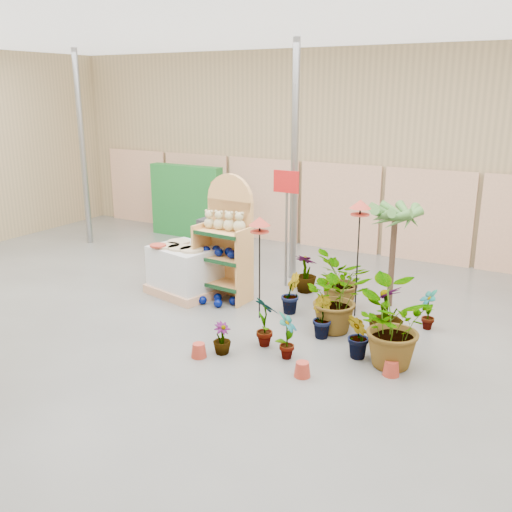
{
  "coord_description": "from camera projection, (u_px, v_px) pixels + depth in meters",
  "views": [
    {
      "loc": [
        4.68,
        -6.23,
        3.6
      ],
      "look_at": [
        0.3,
        1.5,
        1.0
      ],
      "focal_mm": 40.0,
      "sensor_mm": 36.0,
      "label": 1
    }
  ],
  "objects": [
    {
      "name": "room",
      "position": [
        219.0,
        185.0,
        8.56
      ],
      "size": [
        15.2,
        12.1,
        4.7
      ],
      "color": "#5C5C58",
      "rests_on": "ground"
    },
    {
      "name": "display_shelf",
      "position": [
        228.0,
        243.0,
        10.02
      ],
      "size": [
        0.96,
        0.64,
        2.22
      ],
      "rotation": [
        0.0,
        0.0,
        -0.07
      ],
      "color": "tan",
      "rests_on": "ground"
    },
    {
      "name": "teddy_bears",
      "position": [
        225.0,
        222.0,
        9.81
      ],
      "size": [
        0.82,
        0.22,
        0.35
      ],
      "color": "#CDBF89",
      "rests_on": "display_shelf"
    },
    {
      "name": "gazing_balls_shelf",
      "position": [
        224.0,
        252.0,
        9.96
      ],
      "size": [
        0.81,
        0.28,
        0.15
      ],
      "color": "#020E5A",
      "rests_on": "display_shelf"
    },
    {
      "name": "gazing_balls_floor",
      "position": [
        218.0,
        300.0,
        9.9
      ],
      "size": [
        0.63,
        0.39,
        0.15
      ],
      "color": "#020E5A",
      "rests_on": "ground"
    },
    {
      "name": "pallet_stack",
      "position": [
        186.0,
        270.0,
        10.36
      ],
      "size": [
        1.45,
        1.29,
        0.92
      ],
      "rotation": [
        0.0,
        0.0,
        -0.23
      ],
      "color": "tan",
      "rests_on": "ground"
    },
    {
      "name": "charcoal_planters",
      "position": [
        209.0,
        245.0,
        12.14
      ],
      "size": [
        0.8,
        0.5,
        1.0
      ],
      "color": "#262628",
      "rests_on": "ground"
    },
    {
      "name": "trellis_stock",
      "position": [
        187.0,
        201.0,
        14.31
      ],
      "size": [
        2.0,
        0.3,
        1.8
      ],
      "primitive_type": "cube",
      "color": "#1D702A",
      "rests_on": "ground"
    },
    {
      "name": "offer_sign",
      "position": [
        286.0,
        205.0,
        10.42
      ],
      "size": [
        0.5,
        0.08,
        2.2
      ],
      "color": "gray",
      "rests_on": "ground"
    },
    {
      "name": "bird_table_front",
      "position": [
        260.0,
        225.0,
        8.9
      ],
      "size": [
        0.34,
        0.34,
        1.7
      ],
      "color": "black",
      "rests_on": "ground"
    },
    {
      "name": "bird_table_right",
      "position": [
        360.0,
        208.0,
        8.93
      ],
      "size": [
        0.34,
        0.34,
        1.95
      ],
      "color": "black",
      "rests_on": "ground"
    },
    {
      "name": "bird_table_back",
      "position": [
        218.0,
        182.0,
        13.29
      ],
      "size": [
        0.34,
        0.34,
        1.65
      ],
      "color": "black",
      "rests_on": "ground"
    },
    {
      "name": "palm",
      "position": [
        395.0,
        214.0,
        9.43
      ],
      "size": [
        0.7,
        0.7,
        1.88
      ],
      "color": "#4A3223",
      "rests_on": "ground"
    },
    {
      "name": "potted_plant_0",
      "position": [
        265.0,
        321.0,
        8.22
      ],
      "size": [
        0.49,
        0.43,
        0.78
      ],
      "primitive_type": "imported",
      "rotation": [
        0.0,
        0.0,
        2.68
      ],
      "color": "#467B34",
      "rests_on": "ground"
    },
    {
      "name": "potted_plant_1",
      "position": [
        321.0,
        317.0,
        8.55
      ],
      "size": [
        0.45,
        0.44,
        0.64
      ],
      "primitive_type": "imported",
      "rotation": [
        0.0,
        0.0,
        2.42
      ],
      "color": "#467B34",
      "rests_on": "ground"
    },
    {
      "name": "potted_plant_2",
      "position": [
        337.0,
        297.0,
        8.71
      ],
      "size": [
        1.3,
        1.26,
        1.1
      ],
      "primitive_type": "imported",
      "rotation": [
        0.0,
        0.0,
        0.58
      ],
      "color": "#467B34",
      "rests_on": "ground"
    },
    {
      "name": "potted_plant_3",
      "position": [
        386.0,
        315.0,
        8.31
      ],
      "size": [
        0.63,
        0.63,
        0.89
      ],
      "primitive_type": "imported",
      "rotation": [
        0.0,
        0.0,
        4.38
      ],
      "color": "#467B34",
      "rests_on": "ground"
    },
    {
      "name": "potted_plant_4",
      "position": [
        428.0,
        309.0,
        8.84
      ],
      "size": [
        0.38,
        0.41,
        0.65
      ],
      "primitive_type": "imported",
      "rotation": [
        0.0,
        0.0,
        5.31
      ],
      "color": "#467B34",
      "rests_on": "ground"
    },
    {
      "name": "potted_plant_5",
      "position": [
        291.0,
        293.0,
        9.49
      ],
      "size": [
        0.39,
        0.44,
        0.68
      ],
      "primitive_type": "imported",
      "rotation": [
        0.0,
        0.0,
        1.83
      ],
      "color": "#467B34",
      "rests_on": "ground"
    },
    {
      "name": "potted_plant_6",
      "position": [
        341.0,
        281.0,
        9.57
      ],
      "size": [
        1.02,
        1.11,
        1.03
      ],
      "primitive_type": "imported",
      "rotation": [
        0.0,
        0.0,
        4.98
      ],
      "color": "#467B34",
      "rests_on": "ground"
    },
    {
      "name": "potted_plant_7",
      "position": [
        222.0,
        338.0,
        8.03
      ],
      "size": [
        0.31,
        0.31,
        0.46
      ],
      "primitive_type": "imported",
      "rotation": [
        0.0,
        0.0,
        1.33
      ],
      "color": "#467B34",
      "rests_on": "ground"
    },
    {
      "name": "potted_plant_8",
      "position": [
        287.0,
        336.0,
        7.84
      ],
      "size": [
        0.28,
        0.38,
        0.68
      ],
      "primitive_type": "imported",
      "rotation": [
        0.0,
        0.0,
        1.68
      ],
      "color": "#467B34",
      "rests_on": "ground"
    },
    {
      "name": "potted_plant_9",
      "position": [
        359.0,
        336.0,
        7.83
      ],
      "size": [
        0.45,
        0.47,
        0.68
      ],
      "primitive_type": "imported",
      "rotation": [
        0.0,
        0.0,
        5.29
      ],
      "color": "#467B34",
      "rests_on": "ground"
    },
    {
      "name": "potted_plant_10",
      "position": [
        389.0,
        325.0,
        7.58
      ],
      "size": [
        1.23,
        1.12,
        1.17
      ],
      "primitive_type": "imported",
      "rotation": [
        0.0,
        0.0,
        2.92
      ],
      "color": "#467B34",
      "rests_on": "ground"
    },
    {
      "name": "potted_plant_11",
      "position": [
        306.0,
        273.0,
        10.47
      ],
      "size": [
        0.41,
        0.41,
        0.72
      ],
      "primitive_type": "imported",
      "rotation": [
        0.0,
        0.0,
        3.12
      ],
      "color": "#467B34",
      "rests_on": "ground"
    }
  ]
}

